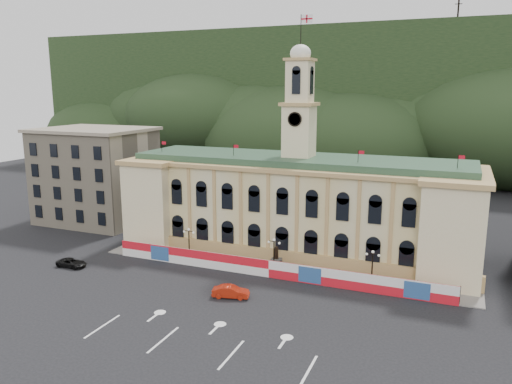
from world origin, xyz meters
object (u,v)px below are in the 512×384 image
at_px(statue, 276,263).
at_px(black_suv, 72,263).
at_px(red_sedan, 231,292).
at_px(lamp_center, 274,252).

bearing_deg(statue, black_suv, -160.26).
distance_m(statue, black_suv, 30.62).
relative_size(red_sedan, black_suv, 1.07).
bearing_deg(lamp_center, black_suv, -162.04).
bearing_deg(lamp_center, red_sedan, -101.04).
relative_size(lamp_center, red_sedan, 1.03).
bearing_deg(statue, red_sedan, -100.09).
bearing_deg(red_sedan, statue, -24.59).
relative_size(statue, lamp_center, 0.72).
bearing_deg(black_suv, red_sedan, -94.00).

